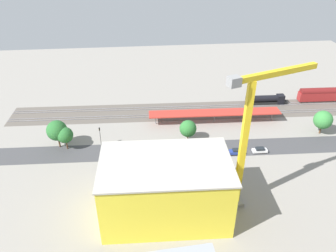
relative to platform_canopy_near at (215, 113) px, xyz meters
The scene contains 24 objects.
ground_plane 16.70m from the platform_canopy_near, 52.55° to the left, with size 203.43×203.43×0.00m, color gray.
rail_bed 13.77m from the platform_canopy_near, 41.70° to the right, with size 127.15×13.97×0.01m, color #5B544C.
street_asphalt 19.19m from the platform_canopy_near, 58.28° to the left, with size 127.15×9.00×0.01m, color #424244.
track_rails 13.72m from the platform_canopy_near, 41.70° to the right, with size 127.08×11.72×0.12m.
platform_canopy_near is the anchor object (origin of this frame).
locomotive 26.33m from the platform_canopy_near, 153.31° to the right, with size 16.31×3.13×4.94m.
passenger_coach 47.84m from the platform_canopy_near, 165.72° to the right, with size 19.96×3.63×5.74m.
parked_car_0 22.20m from the platform_canopy_near, 116.86° to the left, with size 4.65×1.93×1.67m.
parked_car_1 20.12m from the platform_canopy_near, 97.66° to the left, with size 4.55×1.95×1.75m.
parked_car_2 20.17m from the platform_canopy_near, 77.22° to the left, with size 4.68×2.17×1.67m.
parked_car_3 22.67m from the platform_canopy_near, 59.17° to the left, with size 4.75×2.06×1.69m.
parked_car_4 28.07m from the platform_canopy_near, 45.09° to the left, with size 4.37×1.99×1.65m.
parked_car_5 32.96m from the platform_canopy_near, 36.26° to the left, with size 4.40×1.76×1.70m.
parked_car_6 39.15m from the platform_canopy_near, 30.45° to the left, with size 4.78×2.02×1.76m.
construction_building 46.78m from the platform_canopy_near, 63.04° to the left, with size 29.13×17.72×14.85m, color yellow.
construction_roof_slab 47.99m from the platform_canopy_near, 63.04° to the left, with size 29.73×18.32×0.40m, color #B7B2A8.
tower_crane 43.16m from the platform_canopy_near, 86.73° to the left, with size 21.58×8.84×35.07m.
box_truck_0 37.77m from the platform_canopy_near, 45.72° to the left, with size 8.87×2.95×3.63m.
box_truck_1 42.71m from the platform_canopy_near, 41.25° to the left, with size 10.10×2.84×3.37m.
street_tree_0 15.70m from the platform_canopy_near, 44.55° to the left, with size 5.44×5.44×7.34m.
street_tree_1 52.97m from the platform_canopy_near, 11.34° to the left, with size 6.36×6.36×9.19m.
street_tree_2 50.78m from the platform_canopy_near, 13.41° to the left, with size 5.00×5.00×7.54m.
street_tree_3 35.47m from the platform_canopy_near, 161.97° to the left, with size 6.11×6.11×8.31m.
traffic_light 40.51m from the platform_canopy_near, 16.40° to the left, with size 0.50×0.36×6.84m.
Camera 1 is at (16.43, 86.85, 60.12)m, focal length 35.50 mm.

